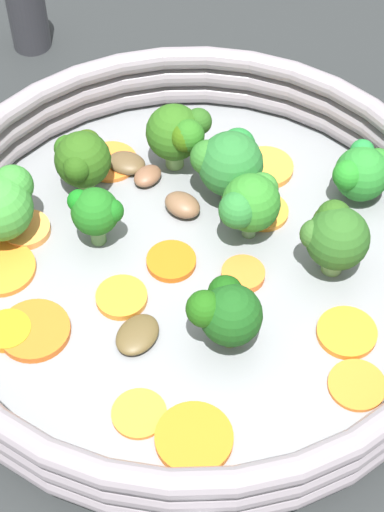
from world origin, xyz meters
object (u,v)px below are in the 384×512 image
object	(u,v)px
carrot_slice_5	(347,333)
broccoli_floret_8	(229,162)
carrot_slice_3	(171,261)
mushroom_piece_2	(127,163)
broccoli_floret_4	(96,212)
mushroom_piece_0	(148,176)
broccoli_floret_7	(362,172)
carrot_slice_1	(8,331)
carrot_slice_7	(264,211)
broccoli_floret_5	(334,234)
carrot_slice_9	(2,269)
mushroom_piece_1	(188,204)
carrot_slice_8	(34,330)
carrot_slice_12	(243,274)
broccoli_floret_3	(227,312)
broccoli_floret_1	(250,203)
carrot_slice_0	(122,297)
carrot_slice_6	(357,385)
carrot_slice_11	(266,167)
skillet	(192,276)
carrot_slice_4	(194,438)
broccoli_floret_6	(82,159)
mushroom_piece_3	(137,335)
carrot_slice_13	(26,230)
broccoli_floret_2	(182,133)
carrot_slice_10	(139,414)
carrot_slice_2	(110,162)

from	to	relation	value
carrot_slice_5	broccoli_floret_8	world-z (taller)	broccoli_floret_8
carrot_slice_3	mushroom_piece_2	size ratio (longest dim) A/B	1.16
broccoli_floret_4	mushroom_piece_0	size ratio (longest dim) A/B	2.03
carrot_slice_3	broccoli_floret_7	size ratio (longest dim) A/B	0.74
carrot_slice_1	carrot_slice_7	distance (m)	0.20
broccoli_floret_5	broccoli_floret_8	bearing A→B (deg)	128.40
carrot_slice_9	mushroom_piece_1	world-z (taller)	mushroom_piece_1
carrot_slice_5	carrot_slice_8	world-z (taller)	same
carrot_slice_5	mushroom_piece_2	size ratio (longest dim) A/B	1.33
carrot_slice_12	broccoli_floret_3	xyz separation A→B (m)	(-0.02, -0.05, 0.03)
broccoli_floret_1	broccoli_floret_3	distance (m)	0.09
carrot_slice_0	carrot_slice_6	size ratio (longest dim) A/B	0.95
broccoli_floret_3	carrot_slice_11	bearing A→B (deg)	69.91
carrot_slice_11	carrot_slice_9	bearing A→B (deg)	-160.09
carrot_slice_8	mushroom_piece_0	size ratio (longest dim) A/B	2.00
carrot_slice_1	broccoli_floret_1	world-z (taller)	broccoli_floret_1
carrot_slice_7	carrot_slice_11	bearing A→B (deg)	77.30
carrot_slice_3	carrot_slice_8	size ratio (longest dim) A/B	0.73
skillet	carrot_slice_4	size ratio (longest dim) A/B	7.44
broccoli_floret_6	mushroom_piece_3	bearing A→B (deg)	-79.20
carrot_slice_11	mushroom_piece_3	xyz separation A→B (m)	(-0.11, -0.14, 0.00)
broccoli_floret_8	mushroom_piece_2	world-z (taller)	broccoli_floret_8
carrot_slice_8	carrot_slice_11	world-z (taller)	same
carrot_slice_13	mushroom_piece_1	size ratio (longest dim) A/B	1.22
broccoli_floret_2	broccoli_floret_6	bearing A→B (deg)	-171.33
broccoli_floret_3	broccoli_floret_8	size ratio (longest dim) A/B	0.86
carrot_slice_9	broccoli_floret_5	bearing A→B (deg)	-6.17
broccoli_floret_4	mushroom_piece_2	size ratio (longest dim) A/B	1.60
broccoli_floret_4	mushroom_piece_0	world-z (taller)	broccoli_floret_4
carrot_slice_12	broccoli_floret_7	xyz separation A→B (m)	(0.10, 0.06, 0.02)
mushroom_piece_0	carrot_slice_9	bearing A→B (deg)	-146.36
skillet	broccoli_floret_2	distance (m)	0.11
carrot_slice_11	broccoli_floret_7	bearing A→B (deg)	-28.92
carrot_slice_7	carrot_slice_12	size ratio (longest dim) A/B	1.20
skillet	carrot_slice_9	world-z (taller)	carrot_slice_9
carrot_slice_1	broccoli_floret_1	bearing A→B (deg)	20.52
carrot_slice_8	carrot_slice_0	bearing A→B (deg)	18.28
carrot_slice_6	broccoli_floret_2	size ratio (longest dim) A/B	0.68
broccoli_floret_2	mushroom_piece_1	xyz separation A→B (m)	(-0.00, -0.05, -0.03)
carrot_slice_3	carrot_slice_5	size ratio (longest dim) A/B	0.88
carrot_slice_10	mushroom_piece_2	bearing A→B (deg)	87.36
carrot_slice_1	broccoli_floret_5	xyz separation A→B (m)	(0.22, 0.03, 0.03)
carrot_slice_13	broccoli_floret_1	bearing A→B (deg)	-8.02
skillet	broccoli_floret_1	size ratio (longest dim) A/B	6.64
carrot_slice_2	broccoli_floret_1	size ratio (longest dim) A/B	0.78
carrot_slice_2	mushroom_piece_2	size ratio (longest dim) A/B	1.39
carrot_slice_2	mushroom_piece_2	distance (m)	0.01
mushroom_piece_3	carrot_slice_3	bearing A→B (deg)	63.95
carrot_slice_4	broccoli_floret_5	size ratio (longest dim) A/B	0.87
carrot_slice_10	broccoli_floret_6	distance (m)	0.20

